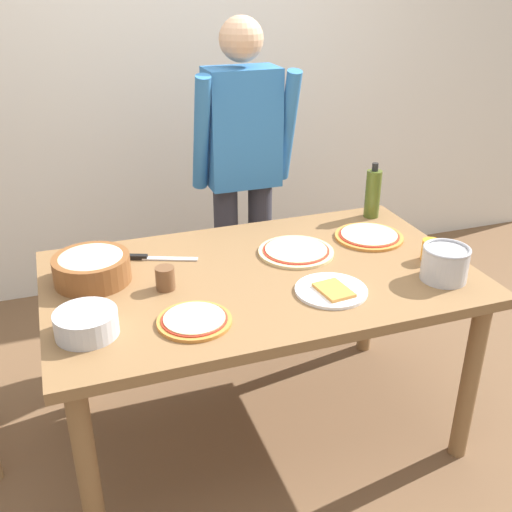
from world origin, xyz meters
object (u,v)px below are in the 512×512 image
(person_cook, at_px, (243,166))
(cup_small_brown, at_px, (165,278))
(mixing_bowl_steel, at_px, (86,323))
(cup_orange, at_px, (430,250))
(pizza_second_cooked, at_px, (369,236))
(olive_oil_bottle, at_px, (373,193))
(popcorn_bowl, at_px, (92,266))
(dining_table, at_px, (260,294))
(pizza_cooked_on_tray, at_px, (194,320))
(plate_with_slice, at_px, (332,290))
(steel_pot, at_px, (445,263))
(chef_knife, at_px, (152,258))
(pizza_raw_on_board, at_px, (296,251))

(person_cook, xyz_separation_m, cup_small_brown, (-0.54, -0.76, -0.14))
(mixing_bowl_steel, relative_size, cup_orange, 2.35)
(pizza_second_cooked, xyz_separation_m, olive_oil_bottle, (0.13, 0.22, 0.10))
(olive_oil_bottle, bearing_deg, cup_small_brown, -160.38)
(person_cook, bearing_deg, popcorn_bowl, -142.16)
(dining_table, relative_size, pizza_cooked_on_tray, 6.48)
(mixing_bowl_steel, bearing_deg, plate_with_slice, -0.76)
(cup_orange, relative_size, cup_small_brown, 1.00)
(steel_pot, xyz_separation_m, chef_knife, (-0.99, 0.52, -0.06))
(steel_pot, bearing_deg, person_cook, 113.45)
(dining_table, bearing_deg, cup_small_brown, -179.92)
(popcorn_bowl, bearing_deg, chef_knife, 24.55)
(mixing_bowl_steel, height_order, olive_oil_bottle, olive_oil_bottle)
(olive_oil_bottle, bearing_deg, dining_table, -151.37)
(person_cook, height_order, pizza_cooked_on_tray, person_cook)
(pizza_raw_on_board, height_order, pizza_second_cooked, same)
(mixing_bowl_steel, xyz_separation_m, olive_oil_bottle, (1.34, 0.58, 0.07))
(person_cook, distance_m, steel_pot, 1.12)
(dining_table, xyz_separation_m, pizza_second_cooked, (0.55, 0.15, 0.10))
(pizza_second_cooked, bearing_deg, cup_orange, -65.67)
(pizza_raw_on_board, distance_m, pizza_second_cooked, 0.35)
(pizza_cooked_on_tray, height_order, olive_oil_bottle, olive_oil_bottle)
(pizza_raw_on_board, xyz_separation_m, cup_small_brown, (-0.56, -0.12, 0.03))
(popcorn_bowl, distance_m, olive_oil_bottle, 1.30)
(dining_table, distance_m, mixing_bowl_steel, 0.70)
(popcorn_bowl, bearing_deg, cup_orange, -11.59)
(popcorn_bowl, xyz_separation_m, cup_small_brown, (0.24, -0.15, -0.02))
(pizza_cooked_on_tray, bearing_deg, popcorn_bowl, 124.89)
(plate_with_slice, bearing_deg, steel_pot, -5.90)
(pizza_second_cooked, xyz_separation_m, steel_pot, (0.08, -0.42, 0.06))
(chef_knife, bearing_deg, olive_oil_bottle, 6.25)
(olive_oil_bottle, bearing_deg, steel_pot, -94.85)
(mixing_bowl_steel, bearing_deg, pizza_second_cooked, 16.89)
(olive_oil_bottle, height_order, cup_orange, olive_oil_bottle)
(person_cook, bearing_deg, dining_table, -103.43)
(pizza_raw_on_board, bearing_deg, dining_table, -148.81)
(cup_orange, bearing_deg, pizza_second_cooked, 114.33)
(steel_pot, relative_size, cup_orange, 2.04)
(pizza_cooked_on_tray, bearing_deg, steel_pot, -0.67)
(person_cook, relative_size, steel_pot, 9.34)
(pizza_second_cooked, relative_size, cup_small_brown, 3.43)
(pizza_raw_on_board, xyz_separation_m, steel_pot, (0.43, -0.39, 0.06))
(steel_pot, height_order, cup_small_brown, steel_pot)
(pizza_raw_on_board, relative_size, olive_oil_bottle, 1.20)
(chef_knife, bearing_deg, cup_orange, -19.66)
(person_cook, bearing_deg, pizza_cooked_on_tray, -116.32)
(plate_with_slice, height_order, cup_small_brown, cup_small_brown)
(cup_orange, bearing_deg, person_cook, 119.37)
(pizza_raw_on_board, xyz_separation_m, mixing_bowl_steel, (-0.85, -0.33, 0.03))
(popcorn_bowl, xyz_separation_m, steel_pot, (1.23, -0.42, 0.00))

